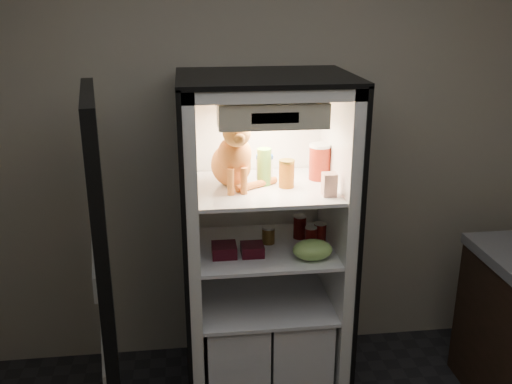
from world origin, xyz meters
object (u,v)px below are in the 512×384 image
(mayo_tub, at_px, (265,167))
(soda_can_a, at_px, (300,227))
(tabby_cat, at_px, (233,158))
(soda_can_b, at_px, (320,234))
(grape_bag, at_px, (312,250))
(berry_box_right, at_px, (252,250))
(parmesan_shaker, at_px, (264,167))
(condiment_jar, at_px, (268,235))
(soda_can_c, at_px, (311,238))
(berry_box_left, at_px, (224,250))
(cream_carton, at_px, (329,185))
(refrigerator, at_px, (264,266))
(pepper_jar, at_px, (320,162))
(salsa_jar, at_px, (287,174))

(mayo_tub, distance_m, soda_can_a, 0.40)
(tabby_cat, distance_m, soda_can_b, 0.65)
(grape_bag, distance_m, berry_box_right, 0.32)
(parmesan_shaker, relative_size, condiment_jar, 2.01)
(parmesan_shaker, height_order, soda_can_c, parmesan_shaker)
(soda_can_b, height_order, berry_box_left, soda_can_b)
(tabby_cat, relative_size, cream_carton, 3.63)
(refrigerator, distance_m, condiment_jar, 0.20)
(soda_can_c, xyz_separation_m, grape_bag, (-0.02, -0.14, -0.01))
(refrigerator, xyz_separation_m, tabby_cat, (-0.17, -0.05, 0.66))
(pepper_jar, bearing_deg, berry_box_left, -161.63)
(parmesan_shaker, xyz_separation_m, soda_can_b, (0.31, -0.04, -0.39))
(salsa_jar, relative_size, berry_box_left, 1.14)
(tabby_cat, xyz_separation_m, pepper_jar, (0.48, 0.08, -0.06))
(parmesan_shaker, height_order, pepper_jar, same)
(parmesan_shaker, xyz_separation_m, berry_box_left, (-0.23, -0.12, -0.42))
(parmesan_shaker, relative_size, soda_can_b, 1.57)
(pepper_jar, xyz_separation_m, grape_bag, (-0.09, -0.28, -0.40))
(tabby_cat, xyz_separation_m, mayo_tub, (0.18, 0.13, -0.09))
(grape_bag, relative_size, berry_box_right, 1.77)
(refrigerator, relative_size, mayo_tub, 14.15)
(parmesan_shaker, height_order, soda_can_a, parmesan_shaker)
(mayo_tub, distance_m, grape_bag, 0.53)
(soda_can_b, bearing_deg, refrigerator, 166.49)
(cream_carton, xyz_separation_m, berry_box_left, (-0.53, 0.09, -0.38))
(parmesan_shaker, height_order, grape_bag, parmesan_shaker)
(parmesan_shaker, xyz_separation_m, grape_bag, (0.23, -0.22, -0.40))
(parmesan_shaker, distance_m, soda_can_a, 0.44)
(parmesan_shaker, bearing_deg, berry_box_left, -151.99)
(tabby_cat, relative_size, grape_bag, 2.03)
(soda_can_b, bearing_deg, mayo_tub, 152.33)
(pepper_jar, relative_size, condiment_jar, 2.01)
(berry_box_left, bearing_deg, mayo_tub, 43.34)
(mayo_tub, xyz_separation_m, soda_can_b, (0.29, -0.15, -0.35))
(tabby_cat, bearing_deg, refrigerator, 11.32)
(mayo_tub, distance_m, berry_box_right, 0.47)
(soda_can_b, xyz_separation_m, condiment_jar, (-0.28, 0.05, -0.01))
(refrigerator, height_order, condiment_jar, refrigerator)
(tabby_cat, bearing_deg, berry_box_right, -56.77)
(soda_can_a, xyz_separation_m, berry_box_left, (-0.44, -0.18, -0.03))
(soda_can_b, bearing_deg, grape_bag, -114.60)
(grape_bag, bearing_deg, cream_carton, 1.45)
(parmesan_shaker, distance_m, grape_bag, 0.51)
(condiment_jar, xyz_separation_m, berry_box_left, (-0.26, -0.13, -0.02))
(parmesan_shaker, bearing_deg, pepper_jar, 10.58)
(mayo_tub, distance_m, soda_can_c, 0.46)
(soda_can_b, xyz_separation_m, grape_bag, (-0.08, -0.18, -0.01))
(grape_bag, xyz_separation_m, berry_box_left, (-0.46, 0.10, -0.02))
(mayo_tub, height_order, soda_can_c, mayo_tub)
(parmesan_shaker, relative_size, soda_can_c, 1.64)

